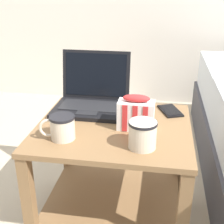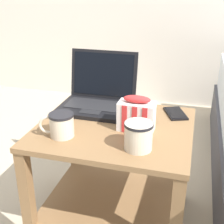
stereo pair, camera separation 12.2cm
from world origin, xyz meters
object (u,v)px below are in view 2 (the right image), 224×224
Objects in this scene: laptop at (98,97)px; mug_front_left at (139,134)px; mug_front_right at (61,124)px; snack_bag at (136,115)px; cell_phone at (176,113)px.

mug_front_left is (0.26, -0.34, 0.01)m from laptop.
mug_front_right is (-0.04, -0.32, 0.00)m from laptop.
mug_front_right is 0.30m from snack_bag.
mug_front_left is at bearing -75.10° from snack_bag.
cell_phone is at bearing 0.82° from laptop.
laptop reaches higher than snack_bag.
snack_bag is 0.25m from cell_phone.
mug_front_left is 0.99× the size of snack_bag.
laptop is at bearing -179.18° from cell_phone.
cell_phone is at bearing 38.72° from mug_front_right.
snack_bag is at bearing 25.93° from mug_front_right.
laptop is 0.43m from mug_front_left.
mug_front_left is at bearing -2.71° from mug_front_right.
snack_bag is (0.22, -0.19, 0.02)m from laptop.
laptop is 2.11× the size of cell_phone.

